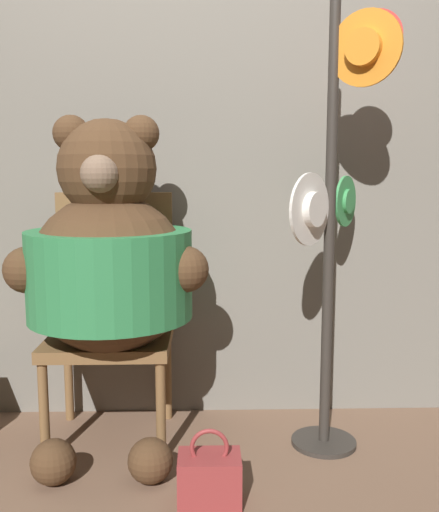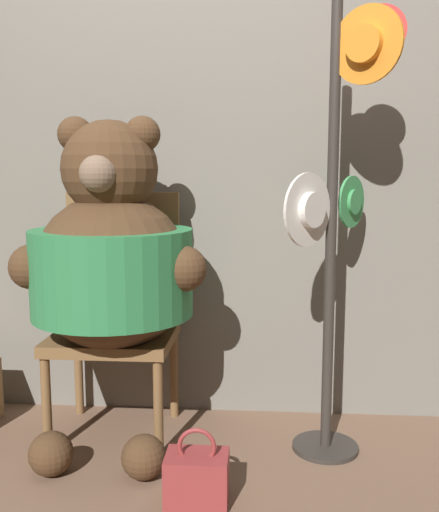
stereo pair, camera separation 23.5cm
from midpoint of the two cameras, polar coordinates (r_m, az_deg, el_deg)
name	(u,v)px [view 2 (the right image)]	position (r m, az deg, el deg)	size (l,w,h in m)	color
ground_plane	(191,467)	(2.43, 0.06, -20.43)	(14.00, 14.00, 0.00)	brown
wall_back	(205,134)	(2.76, 1.02, 12.14)	(8.00, 0.10, 2.71)	slate
chair	(118,307)	(2.63, -7.57, -5.09)	(0.53, 0.48, 1.08)	brown
teddy_bear	(112,262)	(2.41, -8.01, -0.59)	(0.82, 0.73, 1.40)	#4C331E
hat_display_rack	(338,205)	(2.34, 14.65, 4.95)	(0.46, 0.47, 1.85)	#332D28
handbag_on_ground	(197,477)	(2.17, 1.05, -21.33)	(0.22, 0.15, 0.28)	maroon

